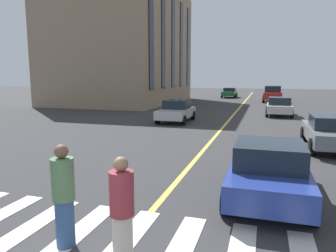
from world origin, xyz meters
name	(u,v)px	position (x,y,z in m)	size (l,w,h in m)	color
lane_centre_line	(230,119)	(20.00, 0.00, 0.00)	(80.00, 0.16, 0.01)	#D8C64C
crosswalk_marking	(127,239)	(2.86, 0.00, 0.01)	(2.40, 8.45, 0.01)	silver
car_silver_trailing	(279,106)	(23.10, -3.30, 0.70)	(3.90, 1.89, 1.40)	#B7BABF
car_blue_parked_a	(269,170)	(5.66, -2.42, 0.70)	(3.90, 1.89, 1.40)	navy
car_silver_oncoming	(176,111)	(17.71, 3.23, 0.70)	(3.90, 1.89, 1.40)	#B7BABF
car_green_far	(229,93)	(43.34, 2.57, 0.70)	(4.40, 1.95, 1.37)	#1E6038
car_grey_mid	(331,132)	(11.98, -4.90, 0.70)	(4.40, 1.95, 1.37)	slate
car_red_near	(272,94)	(36.48, -3.06, 0.97)	(4.70, 2.14, 1.88)	#B21E1E
pedestrian_near	(64,196)	(2.35, 0.92, 0.90)	(0.38, 0.38, 1.80)	#2D4C7F
pedestrian_companion	(122,212)	(2.17, -0.24, 0.86)	(0.38, 0.38, 1.73)	beige
building_left_near	(124,46)	(31.47, 13.25, 6.33)	(17.21, 11.63, 12.66)	gray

